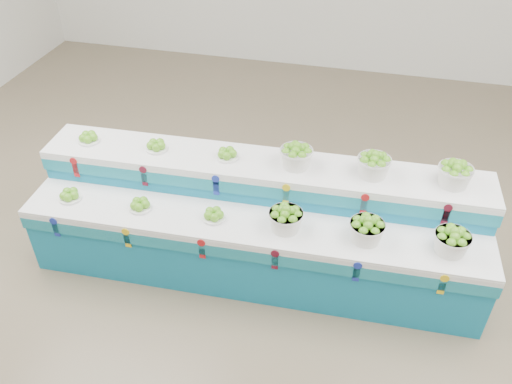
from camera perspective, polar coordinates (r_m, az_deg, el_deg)
ground at (r=4.95m, az=1.93°, el=-10.71°), size 10.00×10.00×0.00m
display_stand at (r=4.86m, az=0.00°, el=-3.36°), size 4.14×1.20×1.02m
plate_lower_left at (r=5.05m, az=-19.52°, el=-0.25°), size 0.21×0.21×0.10m
plate_lower_mid at (r=4.77m, az=-12.44°, el=-1.28°), size 0.21×0.21×0.10m
plate_lower_right at (r=4.56m, az=-4.59°, el=-2.40°), size 0.21×0.21×0.10m
basket_lower_left at (r=4.42m, az=3.24°, el=-2.88°), size 0.30×0.30×0.22m
basket_lower_mid at (r=4.40m, az=11.89°, el=-3.98°), size 0.30×0.30×0.22m
basket_lower_right at (r=4.49m, az=20.43°, el=-4.98°), size 0.30×0.30×0.22m
plate_upper_left at (r=5.24m, az=-17.67°, el=5.68°), size 0.21×0.21×0.10m
plate_upper_mid at (r=4.97m, az=-10.74°, el=5.02°), size 0.21×0.21×0.10m
plate_upper_right at (r=4.77m, az=-3.14°, el=4.21°), size 0.21×0.21×0.10m
basket_upper_left at (r=4.64m, az=4.38°, el=3.95°), size 0.30×0.30×0.22m
basket_upper_mid at (r=4.63m, az=12.61°, el=2.92°), size 0.30×0.30×0.22m
basket_upper_right at (r=4.71m, az=20.72°, el=1.85°), size 0.30×0.30×0.22m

